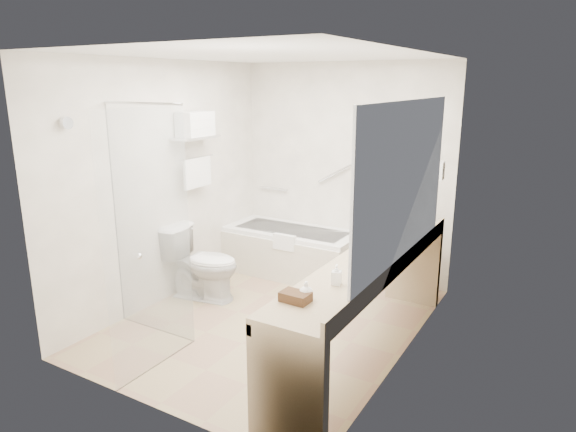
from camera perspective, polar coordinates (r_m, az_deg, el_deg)
The scene contains 25 objects.
floor at distance 5.14m, azimuth -1.73°, elevation -11.59°, with size 3.20×3.20×0.00m, color tan.
ceiling at distance 4.61m, azimuth -1.98°, elevation 17.47°, with size 2.60×3.20×0.10m, color white.
wall_back at distance 6.11m, azimuth 6.21°, elevation 4.95°, with size 2.60×0.10×2.50m, color white.
wall_front at distance 3.52m, azimuth -15.88°, elevation -2.86°, with size 2.60×0.10×2.50m, color white.
wall_left at distance 5.51m, azimuth -13.38°, elevation 3.57°, with size 0.10×3.20×2.50m, color white.
wall_right at distance 4.19m, azimuth 13.37°, elevation 0.11°, with size 0.10×3.20×2.50m, color white.
bathtub at distance 6.26m, azimuth 0.41°, elevation -3.94°, with size 1.60×0.73×0.59m.
grab_bar_short at distance 6.57m, azimuth -1.58°, elevation 3.06°, with size 0.03×0.03×0.40m, color silver.
grab_bar_long at distance 6.09m, azimuth 5.62°, elevation 4.94°, with size 0.03×0.03×0.60m, color silver.
shower_enclosure at distance 4.46m, azimuth -15.15°, elevation -1.60°, with size 0.96×0.91×2.11m.
towel_shelf at distance 5.61m, azimuth -10.23°, elevation 9.13°, with size 0.24×0.55×0.81m.
vanity_counter at distance 4.33m, azimuth 8.78°, elevation -7.68°, with size 0.55×2.70×0.95m.
sink at distance 4.61m, azimuth 11.08°, elevation -3.99°, with size 0.40×0.52×0.14m, color white.
faucet at distance 4.54m, azimuth 12.87°, elevation -2.95°, with size 0.03×0.03×0.14m, color silver.
mirror at distance 3.99m, azimuth 12.84°, elevation 3.83°, with size 0.02×2.00×1.20m, color #AFB3BC.
hairdryer_unit at distance 5.16m, azimuth 16.48°, elevation 4.88°, with size 0.08×0.10×0.18m, color white.
toilet at distance 5.59m, azimuth -9.45°, elevation -5.21°, with size 0.45×0.80×0.78m, color white.
amenity_basket at distance 3.47m, azimuth 0.83°, elevation -8.97°, with size 0.20×0.13×0.07m, color #4B311A.
soap_bottle_a at distance 3.76m, azimuth 5.39°, elevation -7.08°, with size 0.07×0.15×0.07m, color white.
soap_bottle_b at distance 3.50m, azimuth 2.02°, elevation -8.47°, with size 0.10×0.13×0.10m, color white.
water_bottle_left at distance 4.87m, azimuth 10.14°, elevation -1.48°, with size 0.06×0.06×0.20m.
water_bottle_mid at distance 5.14m, azimuth 12.16°, elevation -0.64°, with size 0.06×0.06×0.21m.
water_bottle_right at distance 5.36m, azimuth 13.55°, elevation -0.04°, with size 0.07×0.07×0.22m.
drinking_glass_near at distance 4.94m, azimuth 10.20°, elevation -1.78°, with size 0.07×0.07×0.09m, color silver.
drinking_glass_far at distance 5.15m, azimuth 10.81°, elevation -1.12°, with size 0.07×0.07×0.09m, color silver.
Camera 1 is at (2.46, -3.89, 2.28)m, focal length 32.00 mm.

